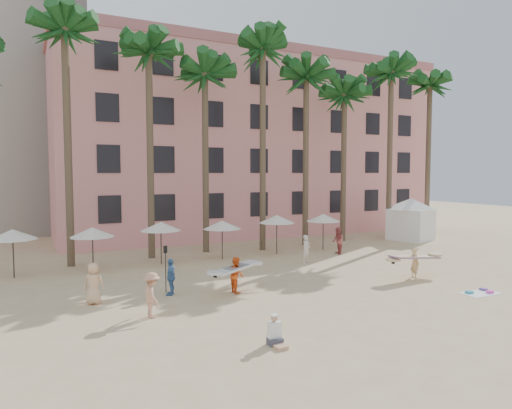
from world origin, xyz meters
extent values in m
plane|color=#D1B789|center=(0.00, 0.00, 0.00)|extent=(120.00, 120.00, 0.00)
cube|color=pink|center=(7.00, 26.00, 8.00)|extent=(35.00, 14.00, 16.00)
cylinder|color=brown|center=(-10.00, 14.50, 7.00)|extent=(0.44, 0.44, 14.00)
cylinder|color=brown|center=(-5.00, 15.00, 6.75)|extent=(0.44, 0.44, 13.50)
cylinder|color=brown|center=(-1.00, 15.50, 6.25)|extent=(0.44, 0.44, 12.50)
cylinder|color=brown|center=(3.00, 14.50, 7.25)|extent=(0.44, 0.44, 14.50)
cylinder|color=brown|center=(7.00, 15.00, 6.50)|extent=(0.44, 0.44, 13.00)
cylinder|color=brown|center=(11.00, 15.50, 6.00)|extent=(0.44, 0.44, 12.00)
cylinder|color=brown|center=(15.00, 14.50, 7.00)|extent=(0.44, 0.44, 14.00)
cylinder|color=brown|center=(20.00, 15.00, 6.75)|extent=(0.44, 0.44, 13.50)
cylinder|color=#332B23|center=(-13.00, 12.50, 1.25)|extent=(0.07, 0.07, 2.50)
cone|color=white|center=(-13.00, 12.50, 2.35)|extent=(2.50, 2.50, 0.55)
cylinder|color=#332B23|center=(-9.00, 12.40, 1.20)|extent=(0.07, 0.07, 2.40)
cone|color=white|center=(-9.00, 12.40, 2.25)|extent=(2.50, 2.50, 0.55)
cylinder|color=#332B23|center=(-5.00, 12.60, 1.25)|extent=(0.07, 0.07, 2.50)
cone|color=white|center=(-5.00, 12.60, 2.35)|extent=(2.50, 2.50, 0.55)
cylinder|color=#332B23|center=(-1.00, 12.50, 1.20)|extent=(0.07, 0.07, 2.40)
cone|color=white|center=(-1.00, 12.50, 2.25)|extent=(2.50, 2.50, 0.55)
cylinder|color=#332B23|center=(3.00, 12.40, 1.30)|extent=(0.07, 0.07, 2.60)
cone|color=white|center=(3.00, 12.40, 2.45)|extent=(2.50, 2.50, 0.55)
cylinder|color=#332B23|center=(7.00, 12.60, 1.25)|extent=(0.07, 0.07, 2.50)
cone|color=white|center=(7.00, 12.60, 2.35)|extent=(2.50, 2.50, 0.55)
cube|color=white|center=(16.39, 13.34, 1.30)|extent=(3.81, 3.81, 2.60)
cone|color=white|center=(16.39, 13.34, 3.05)|extent=(5.71, 5.71, 0.90)
cube|color=white|center=(6.53, -0.75, 0.01)|extent=(1.82, 1.03, 0.02)
cube|color=teal|center=(6.03, -0.54, 0.07)|extent=(0.30, 0.26, 0.10)
cube|color=#FF46C7|center=(6.93, -0.96, 0.08)|extent=(0.28, 0.23, 0.12)
cube|color=#523887|center=(7.13, -0.46, 0.06)|extent=(0.27, 0.30, 0.08)
imported|color=tan|center=(6.16, 2.95, 0.81)|extent=(0.47, 0.64, 1.62)
cube|color=#D3B184|center=(6.16, 2.95, 1.14)|extent=(3.18, 0.86, 0.38)
imported|color=#F85A1A|center=(-3.58, 4.54, 0.84)|extent=(0.64, 0.82, 1.68)
cube|color=silver|center=(-3.58, 4.54, 1.17)|extent=(2.85, 1.79, 0.29)
imported|color=#E3AD80|center=(-9.81, 5.51, 0.90)|extent=(1.05, 0.95, 1.80)
imported|color=#466FA4|center=(-6.45, 5.47, 0.85)|extent=(0.88, 1.07, 1.70)
imported|color=tan|center=(-8.03, 2.62, 0.88)|extent=(0.71, 1.17, 1.77)
imported|color=#AA4846|center=(6.79, 10.53, 0.94)|extent=(0.96, 1.09, 1.87)
imported|color=beige|center=(3.08, 8.81, 0.89)|extent=(0.77, 0.65, 1.78)
cylinder|color=black|center=(-6.55, 5.97, 1.05)|extent=(0.04, 0.04, 2.10)
cube|color=black|center=(-6.55, 5.97, 2.05)|extent=(0.18, 0.03, 0.35)
cube|color=#3F3F4C|center=(-5.14, -2.03, 0.12)|extent=(0.44, 0.41, 0.23)
cube|color=tan|center=(-5.14, -2.37, 0.06)|extent=(0.39, 0.44, 0.12)
cube|color=white|center=(-5.14, -1.98, 0.49)|extent=(0.43, 0.25, 0.54)
sphere|color=tan|center=(-5.14, -1.98, 0.88)|extent=(0.23, 0.23, 0.23)
camera|label=1|loc=(-12.21, -14.74, 5.62)|focal=32.00mm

